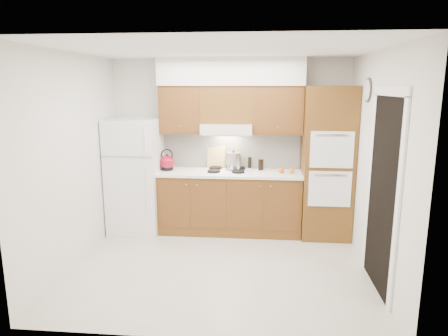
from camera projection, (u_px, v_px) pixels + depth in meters
name	position (u px, v px, depth m)	size (l,w,h in m)	color
floor	(220.00, 265.00, 4.99)	(3.60, 3.60, 0.00)	#BAB1A2
ceiling	(220.00, 49.00, 4.46)	(3.60, 3.60, 0.00)	white
wall_back	(230.00, 145.00, 6.19)	(3.60, 0.02, 2.60)	silver
wall_left	(74.00, 161.00, 4.89)	(0.02, 3.00, 2.60)	silver
wall_right	(376.00, 166.00, 4.57)	(0.02, 3.00, 2.60)	silver
fridge	(136.00, 176.00, 6.05)	(0.75, 0.72, 1.72)	white
base_cabinets	(230.00, 203.00, 6.07)	(2.11, 0.60, 0.90)	brown
countertop	(230.00, 173.00, 5.96)	(2.13, 0.62, 0.04)	white
backsplash	(231.00, 150.00, 6.19)	(2.11, 0.03, 0.56)	white
oven_cabinet	(327.00, 163.00, 5.79)	(0.70, 0.65, 2.20)	brown
upper_cab_left	(182.00, 110.00, 5.98)	(0.63, 0.33, 0.70)	brown
upper_cab_right	(278.00, 110.00, 5.85)	(0.73, 0.33, 0.70)	brown
range_hood	(227.00, 129.00, 5.92)	(0.75, 0.45, 0.15)	silver
upper_cab_over_hood	(227.00, 105.00, 5.90)	(0.75, 0.33, 0.55)	brown
soffit	(231.00, 72.00, 5.79)	(2.13, 0.36, 0.40)	silver
cooktop	(227.00, 171.00, 5.98)	(0.74, 0.50, 0.01)	white
doorway	(382.00, 195.00, 4.28)	(0.02, 0.90, 2.10)	black
wall_clock	(368.00, 90.00, 4.93)	(0.30, 0.30, 0.02)	#3F3833
kettle	(167.00, 163.00, 6.04)	(0.22, 0.22, 0.22)	maroon
cutting_board	(216.00, 155.00, 6.19)	(0.28, 0.02, 0.37)	tan
stock_pot	(233.00, 161.00, 6.03)	(0.23, 0.23, 0.24)	silver
condiment_a	(250.00, 163.00, 6.17)	(0.05, 0.05, 0.18)	black
condiment_b	(262.00, 165.00, 6.07)	(0.05, 0.05, 0.16)	black
condiment_c	(260.00, 165.00, 6.05)	(0.06, 0.06, 0.17)	black
orange_near	(281.00, 170.00, 5.86)	(0.08, 0.08, 0.08)	#D75B0B
orange_far	(291.00, 171.00, 5.84)	(0.08, 0.08, 0.08)	orange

